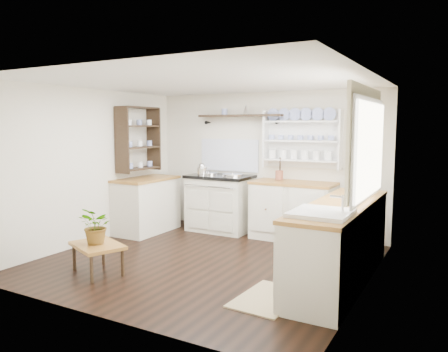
{
  "coord_description": "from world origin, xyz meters",
  "views": [
    {
      "loc": [
        2.88,
        -4.71,
        1.75
      ],
      "look_at": [
        0.13,
        0.25,
        1.1
      ],
      "focal_mm": 35.0,
      "sensor_mm": 36.0,
      "label": 1
    }
  ],
  "objects": [
    {
      "name": "wall_left",
      "position": [
        -2.0,
        0.0,
        1.15
      ],
      "size": [
        0.02,
        3.8,
        2.3
      ],
      "primitive_type": "cube",
      "color": "beige",
      "rests_on": "ground"
    },
    {
      "name": "wall_right",
      "position": [
        2.0,
        0.0,
        1.15
      ],
      "size": [
        0.02,
        3.8,
        2.3
      ],
      "primitive_type": "cube",
      "color": "beige",
      "rests_on": "ground"
    },
    {
      "name": "high_shelf",
      "position": [
        -0.4,
        1.78,
        1.91
      ],
      "size": [
        1.5,
        0.29,
        0.16
      ],
      "color": "black",
      "rests_on": "wall_back"
    },
    {
      "name": "ceiling",
      "position": [
        0.0,
        0.0,
        2.3
      ],
      "size": [
        4.0,
        3.8,
        0.01
      ],
      "primitive_type": "cube",
      "color": "white",
      "rests_on": "wall_back"
    },
    {
      "name": "potted_plant",
      "position": [
        -0.89,
        -1.02,
        0.58
      ],
      "size": [
        0.47,
        0.44,
        0.44
      ],
      "primitive_type": "imported",
      "rotation": [
        0.0,
        0.0,
        -0.27
      ],
      "color": "#3F7233",
      "rests_on": "center_table"
    },
    {
      "name": "left_shelving",
      "position": [
        -1.84,
        0.9,
        1.55
      ],
      "size": [
        0.28,
        0.8,
        1.05
      ],
      "primitive_type": "cube",
      "color": "black",
      "rests_on": "wall_left"
    },
    {
      "name": "belfast_sink",
      "position": [
        1.7,
        -0.65,
        0.8
      ],
      "size": [
        0.55,
        0.6,
        0.45
      ],
      "color": "white",
      "rests_on": "right_cabinets"
    },
    {
      "name": "aga_cooker",
      "position": [
        -0.67,
        1.57,
        0.48
      ],
      "size": [
        1.05,
        0.73,
        0.97
      ],
      "color": "beige",
      "rests_on": "floor"
    },
    {
      "name": "back_cabinets",
      "position": [
        0.6,
        1.6,
        0.46
      ],
      "size": [
        1.27,
        0.63,
        0.9
      ],
      "color": "beige",
      "rests_on": "floor"
    },
    {
      "name": "right_cabinets",
      "position": [
        1.7,
        0.1,
        0.46
      ],
      "size": [
        0.62,
        2.43,
        0.9
      ],
      "color": "beige",
      "rests_on": "floor"
    },
    {
      "name": "center_table",
      "position": [
        -0.89,
        -1.02,
        0.31
      ],
      "size": [
        0.79,
        0.69,
        0.36
      ],
      "rotation": [
        0.0,
        0.0,
        -0.4
      ],
      "color": "brown",
      "rests_on": "floor"
    },
    {
      "name": "floor",
      "position": [
        0.0,
        0.0,
        0.0
      ],
      "size": [
        4.0,
        3.8,
        0.01
      ],
      "primitive_type": "cube",
      "color": "black",
      "rests_on": "ground"
    },
    {
      "name": "kettle",
      "position": [
        -0.95,
        1.45,
        1.03
      ],
      "size": [
        0.16,
        0.16,
        0.2
      ],
      "primitive_type": null,
      "color": "silver",
      "rests_on": "aga_cooker"
    },
    {
      "name": "left_cabinets",
      "position": [
        -1.7,
        0.9,
        0.46
      ],
      "size": [
        0.62,
        1.13,
        0.9
      ],
      "color": "beige",
      "rests_on": "floor"
    },
    {
      "name": "utensil_crock",
      "position": [
        0.33,
        1.68,
        0.98
      ],
      "size": [
        0.12,
        0.12,
        0.14
      ],
      "primitive_type": "cylinder",
      "color": "brown",
      "rests_on": "back_cabinets"
    },
    {
      "name": "window",
      "position": [
        1.95,
        0.15,
        1.56
      ],
      "size": [
        0.08,
        1.55,
        1.22
      ],
      "color": "white",
      "rests_on": "wall_right"
    },
    {
      "name": "wall_back",
      "position": [
        0.0,
        1.9,
        1.15
      ],
      "size": [
        4.0,
        0.02,
        2.3
      ],
      "primitive_type": "cube",
      "color": "beige",
      "rests_on": "ground"
    },
    {
      "name": "plate_rack",
      "position": [
        0.65,
        1.86,
        1.56
      ],
      "size": [
        1.2,
        0.22,
        0.9
      ],
      "color": "white",
      "rests_on": "wall_back"
    },
    {
      "name": "floor_rug",
      "position": [
        1.2,
        -0.76,
        0.01
      ],
      "size": [
        0.6,
        0.88,
        0.02
      ],
      "primitive_type": "cube",
      "rotation": [
        0.0,
        0.0,
        -0.06
      ],
      "color": "#978658",
      "rests_on": "floor"
    }
  ]
}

